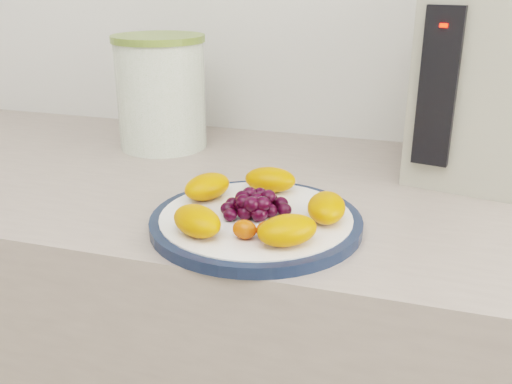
% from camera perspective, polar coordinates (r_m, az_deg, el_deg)
% --- Properties ---
extents(plate_rim, '(0.28, 0.28, 0.01)m').
position_cam_1_polar(plate_rim, '(0.75, 0.00, -3.02)').
color(plate_rim, '#131F38').
rests_on(plate_rim, counter).
extents(plate_face, '(0.25, 0.25, 0.02)m').
position_cam_1_polar(plate_face, '(0.75, 0.00, -2.95)').
color(plate_face, white).
rests_on(plate_face, counter).
extents(canister, '(0.19, 0.19, 0.20)m').
position_cam_1_polar(canister, '(1.10, -9.44, 9.49)').
color(canister, '#3D631A').
rests_on(canister, counter).
extents(canister_lid, '(0.19, 0.19, 0.01)m').
position_cam_1_polar(canister_lid, '(1.08, -9.78, 14.91)').
color(canister_lid, olive).
rests_on(canister_lid, canister).
extents(appliance_body, '(0.22, 0.28, 0.31)m').
position_cam_1_polar(appliance_body, '(0.99, 21.82, 10.36)').
color(appliance_body, '#A8A593').
rests_on(appliance_body, counter).
extents(appliance_panel, '(0.06, 0.03, 0.23)m').
position_cam_1_polar(appliance_panel, '(0.88, 17.74, 9.87)').
color(appliance_panel, black).
rests_on(appliance_panel, appliance_body).
extents(appliance_led, '(0.01, 0.01, 0.01)m').
position_cam_1_polar(appliance_led, '(0.86, 18.27, 15.54)').
color(appliance_led, '#FF0C05').
rests_on(appliance_led, appliance_panel).
extents(fruit_plate, '(0.24, 0.23, 0.04)m').
position_cam_1_polar(fruit_plate, '(0.74, 0.06, -1.25)').
color(fruit_plate, '#CE6104').
rests_on(fruit_plate, plate_face).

